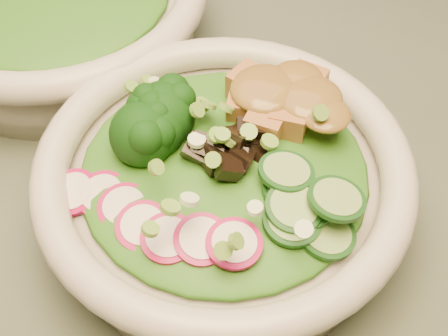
% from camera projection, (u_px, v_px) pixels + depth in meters
% --- Properties ---
extents(dining_table, '(1.20, 0.80, 0.75)m').
position_uv_depth(dining_table, '(193.00, 244.00, 0.57)').
color(dining_table, black).
rests_on(dining_table, ground).
extents(salad_bowl, '(0.25, 0.25, 0.07)m').
position_uv_depth(salad_bowl, '(224.00, 186.00, 0.42)').
color(salad_bowl, beige).
rests_on(salad_bowl, dining_table).
extents(side_bowl, '(0.26, 0.26, 0.07)m').
position_uv_depth(side_bowl, '(56.00, 10.00, 0.54)').
color(side_bowl, beige).
rests_on(side_bowl, dining_table).
extents(lettuce_bed, '(0.19, 0.19, 0.02)m').
position_uv_depth(lettuce_bed, '(224.00, 167.00, 0.40)').
color(lettuce_bed, '#225511').
rests_on(lettuce_bed, salad_bowl).
extents(broccoli_florets, '(0.08, 0.08, 0.04)m').
position_uv_depth(broccoli_florets, '(157.00, 111.00, 0.42)').
color(broccoli_florets, black).
rests_on(broccoli_florets, salad_bowl).
extents(radish_slices, '(0.11, 0.05, 0.02)m').
position_uv_depth(radish_slices, '(160.00, 226.00, 0.37)').
color(radish_slices, '#A70C4A').
rests_on(radish_slices, salad_bowl).
extents(cucumber_slices, '(0.07, 0.07, 0.03)m').
position_uv_depth(cucumber_slices, '(299.00, 208.00, 0.37)').
color(cucumber_slices, '#85AC5F').
rests_on(cucumber_slices, salad_bowl).
extents(mushroom_heap, '(0.07, 0.07, 0.04)m').
position_uv_depth(mushroom_heap, '(235.00, 144.00, 0.40)').
color(mushroom_heap, black).
rests_on(mushroom_heap, salad_bowl).
extents(tofu_cubes, '(0.09, 0.07, 0.03)m').
position_uv_depth(tofu_cubes, '(282.00, 108.00, 0.42)').
color(tofu_cubes, '#A87238').
rests_on(tofu_cubes, salad_bowl).
extents(peanut_sauce, '(0.06, 0.05, 0.01)m').
position_uv_depth(peanut_sauce, '(283.00, 95.00, 0.41)').
color(peanut_sauce, brown).
rests_on(peanut_sauce, tofu_cubes).
extents(scallion_garnish, '(0.18, 0.18, 0.02)m').
position_uv_depth(scallion_garnish, '(224.00, 145.00, 0.39)').
color(scallion_garnish, '#6FA73B').
rests_on(scallion_garnish, salad_bowl).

